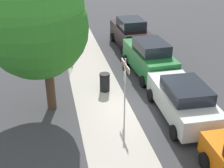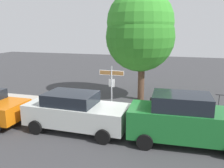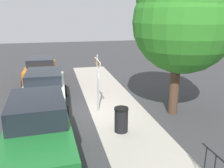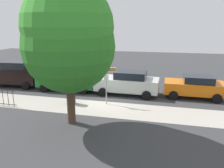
{
  "view_description": "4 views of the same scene",
  "coord_description": "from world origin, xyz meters",
  "px_view_note": "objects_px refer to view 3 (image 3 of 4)",
  "views": [
    {
      "loc": [
        -12.16,
        3.56,
        7.61
      ],
      "look_at": [
        -0.46,
        1.04,
        1.61
      ],
      "focal_mm": 49.28,
      "sensor_mm": 36.0,
      "label": 1
    },
    {
      "loc": [
        3.22,
        -11.53,
        4.59
      ],
      "look_at": [
        -0.13,
        0.03,
        1.81
      ],
      "focal_mm": 38.65,
      "sensor_mm": 36.0,
      "label": 2
    },
    {
      "loc": [
        10.22,
        -1.41,
        4.4
      ],
      "look_at": [
        0.38,
        0.92,
        1.46
      ],
      "focal_mm": 38.78,
      "sensor_mm": 36.0,
      "label": 3
    },
    {
      "loc": [
        -3.87,
        13.9,
        5.05
      ],
      "look_at": [
        -0.6,
        0.24,
        1.33
      ],
      "focal_mm": 35.82,
      "sensor_mm": 36.0,
      "label": 4
    }
  ],
  "objects_px": {
    "car_orange": "(41,70)",
    "trash_bin": "(121,120)",
    "shade_tree": "(185,14)",
    "street_sign": "(98,73)",
    "car_green": "(39,134)",
    "car_silver": "(45,90)"
  },
  "relations": [
    {
      "from": "car_silver",
      "to": "shade_tree",
      "type": "bearing_deg",
      "value": 74.12
    },
    {
      "from": "car_orange",
      "to": "trash_bin",
      "type": "distance_m",
      "value": 8.7
    },
    {
      "from": "car_green",
      "to": "trash_bin",
      "type": "xyz_separation_m",
      "value": [
        -1.55,
        2.92,
        -0.54
      ]
    },
    {
      "from": "street_sign",
      "to": "car_orange",
      "type": "distance_m",
      "value": 6.5
    },
    {
      "from": "shade_tree",
      "to": "car_silver",
      "type": "xyz_separation_m",
      "value": [
        -1.88,
        -6.04,
        -3.5
      ]
    },
    {
      "from": "shade_tree",
      "to": "street_sign",
      "type": "bearing_deg",
      "value": -103.71
    },
    {
      "from": "car_orange",
      "to": "trash_bin",
      "type": "xyz_separation_m",
      "value": [
        8.04,
        3.28,
        -0.34
      ]
    },
    {
      "from": "car_silver",
      "to": "trash_bin",
      "type": "xyz_separation_m",
      "value": [
        3.25,
        2.9,
        -0.41
      ]
    },
    {
      "from": "car_silver",
      "to": "trash_bin",
      "type": "bearing_deg",
      "value": 43.19
    },
    {
      "from": "shade_tree",
      "to": "trash_bin",
      "type": "distance_m",
      "value": 5.2
    },
    {
      "from": "shade_tree",
      "to": "car_orange",
      "type": "relative_size",
      "value": 1.71
    },
    {
      "from": "shade_tree",
      "to": "car_green",
      "type": "relative_size",
      "value": 1.5
    },
    {
      "from": "car_orange",
      "to": "shade_tree",
      "type": "bearing_deg",
      "value": 44.54
    },
    {
      "from": "car_green",
      "to": "car_silver",
      "type": "bearing_deg",
      "value": 177.35
    },
    {
      "from": "car_orange",
      "to": "street_sign",
      "type": "bearing_deg",
      "value": 26.34
    },
    {
      "from": "shade_tree",
      "to": "trash_bin",
      "type": "height_order",
      "value": "shade_tree"
    },
    {
      "from": "street_sign",
      "to": "shade_tree",
      "type": "height_order",
      "value": "shade_tree"
    },
    {
      "from": "street_sign",
      "to": "car_green",
      "type": "xyz_separation_m",
      "value": [
        3.81,
        -2.42,
        -0.8
      ]
    },
    {
      "from": "car_orange",
      "to": "trash_bin",
      "type": "bearing_deg",
      "value": 22.85
    },
    {
      "from": "car_orange",
      "to": "car_green",
      "type": "bearing_deg",
      "value": 2.81
    },
    {
      "from": "street_sign",
      "to": "car_silver",
      "type": "relative_size",
      "value": 0.57
    },
    {
      "from": "trash_bin",
      "to": "car_silver",
      "type": "bearing_deg",
      "value": -138.21
    }
  ]
}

